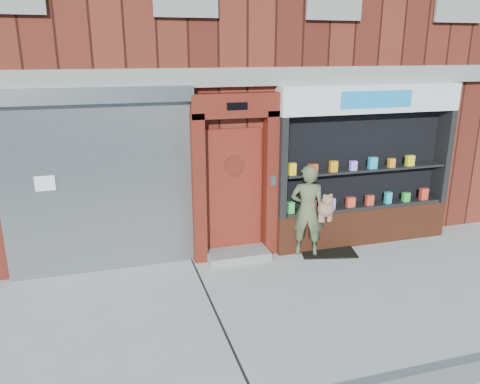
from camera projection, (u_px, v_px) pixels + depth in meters
name	position (u px, v px, depth m)	size (l,w,h in m)	color
ground	(317.00, 299.00, 6.99)	(80.00, 80.00, 0.00)	#9E9E99
building	(218.00, 31.00, 11.32)	(12.00, 8.16, 8.00)	#491810
shutter_bay	(98.00, 171.00, 7.44)	(3.10, 0.30, 3.04)	gray
red_door_bay	(235.00, 178.00, 8.07)	(1.52, 0.58, 2.90)	#601A10
pharmacy_bay	(364.00, 173.00, 8.73)	(3.50, 0.41, 3.00)	maroon
woman	(309.00, 210.00, 8.30)	(0.80, 0.62, 1.68)	#4E5739
doormat	(327.00, 250.00, 8.66)	(0.99, 0.69, 0.02)	black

